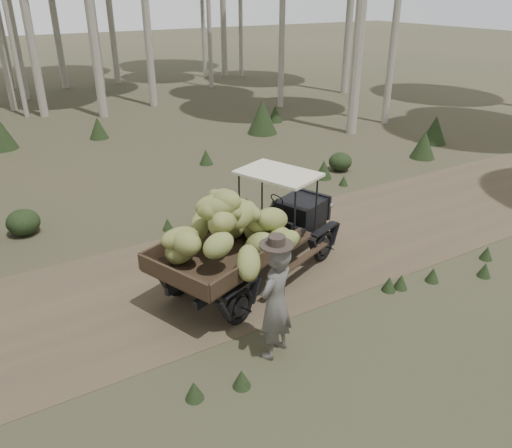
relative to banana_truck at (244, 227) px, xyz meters
name	(u,v)px	position (x,y,z in m)	size (l,w,h in m)	color
ground	(234,268)	(0.17, 0.75, -1.29)	(120.00, 120.00, 0.00)	#473D2B
dirt_track	(234,268)	(0.17, 0.75, -1.29)	(70.00, 4.00, 0.01)	brown
banana_truck	(244,227)	(0.00, 0.00, 0.00)	(4.52, 3.02, 2.28)	black
farmer	(275,301)	(-0.52, -1.86, -0.32)	(0.82, 0.71, 2.06)	#54514D
undergrowth	(109,297)	(-2.50, 0.16, -0.73)	(23.64, 23.88, 1.33)	#233319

